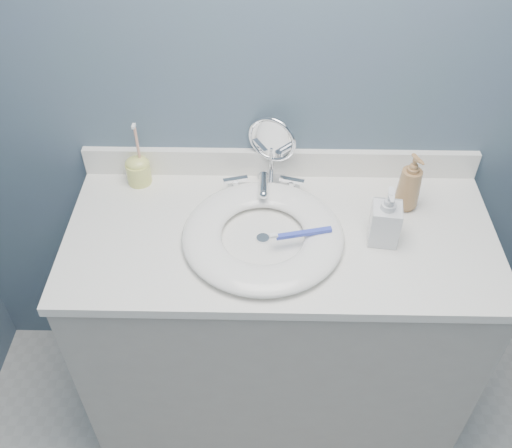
{
  "coord_description": "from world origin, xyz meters",
  "views": [
    {
      "loc": [
        -0.05,
        -0.17,
        2.01
      ],
      "look_at": [
        -0.07,
        0.94,
        0.94
      ],
      "focal_mm": 40.0,
      "sensor_mm": 36.0,
      "label": 1
    }
  ],
  "objects_px": {
    "toothbrush_holder": "(138,169)",
    "soap_bottle_clear": "(386,216)",
    "soap_bottle_amber": "(410,182)",
    "makeup_mirror": "(272,147)"
  },
  "relations": [
    {
      "from": "soap_bottle_amber",
      "to": "toothbrush_holder",
      "type": "bearing_deg",
      "value": 148.34
    },
    {
      "from": "soap_bottle_amber",
      "to": "makeup_mirror",
      "type": "bearing_deg",
      "value": 138.26
    },
    {
      "from": "makeup_mirror",
      "to": "soap_bottle_amber",
      "type": "bearing_deg",
      "value": 5.58
    },
    {
      "from": "makeup_mirror",
      "to": "soap_bottle_clear",
      "type": "xyz_separation_m",
      "value": [
        0.31,
        -0.26,
        -0.03
      ]
    },
    {
      "from": "makeup_mirror",
      "to": "toothbrush_holder",
      "type": "height_order",
      "value": "makeup_mirror"
    },
    {
      "from": "toothbrush_holder",
      "to": "soap_bottle_clear",
      "type": "bearing_deg",
      "value": -18.38
    },
    {
      "from": "soap_bottle_amber",
      "to": "toothbrush_holder",
      "type": "relative_size",
      "value": 0.86
    },
    {
      "from": "makeup_mirror",
      "to": "soap_bottle_amber",
      "type": "relative_size",
      "value": 1.22
    },
    {
      "from": "makeup_mirror",
      "to": "soap_bottle_amber",
      "type": "distance_m",
      "value": 0.42
    },
    {
      "from": "soap_bottle_clear",
      "to": "toothbrush_holder",
      "type": "distance_m",
      "value": 0.76
    }
  ]
}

